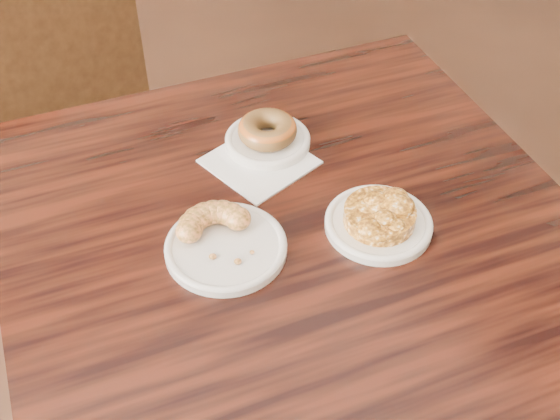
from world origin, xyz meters
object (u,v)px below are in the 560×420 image
apple_fritter (380,213)px  glazed_donut (267,130)px  cruller_fragment (225,236)px  chair_far (48,124)px  cafe_table (291,367)px

apple_fritter → glazed_donut: bearing=100.7°
glazed_donut → cruller_fragment: size_ratio=0.78×
cruller_fragment → chair_far: bearing=95.2°
chair_far → glazed_donut: (0.25, -0.67, 0.33)m
apple_fritter → chair_far: bearing=107.8°
chair_far → apple_fritter: bearing=96.7°
cafe_table → apple_fritter: apple_fritter is taller
chair_far → glazed_donut: size_ratio=9.07×
chair_far → cafe_table: bearing=91.2°
glazed_donut → chair_far: bearing=110.3°
glazed_donut → apple_fritter: glazed_donut is taller
chair_far → glazed_donut: bearing=99.3°
chair_far → cruller_fragment: size_ratio=7.05×
chair_far → glazed_donut: 0.79m
cafe_table → apple_fritter: (0.11, -0.06, 0.40)m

